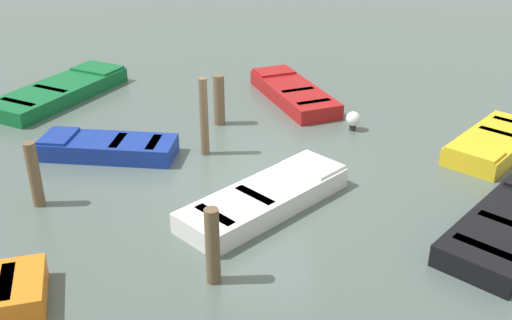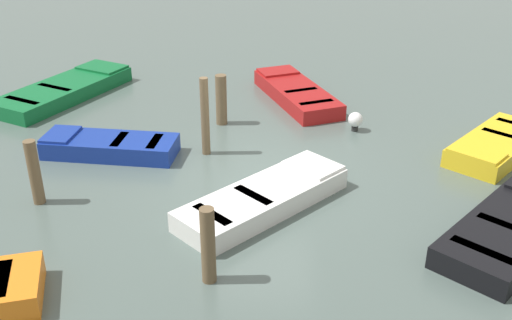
{
  "view_description": "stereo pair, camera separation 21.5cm",
  "coord_description": "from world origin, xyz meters",
  "px_view_note": "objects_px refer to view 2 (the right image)",
  "views": [
    {
      "loc": [
        -0.36,
        11.13,
        5.88
      ],
      "look_at": [
        0.0,
        0.0,
        0.35
      ],
      "focal_mm": 41.93,
      "sensor_mm": 36.0,
      "label": 1
    },
    {
      "loc": [
        -0.58,
        11.12,
        5.88
      ],
      "look_at": [
        0.0,
        0.0,
        0.35
      ],
      "focal_mm": 41.93,
      "sensor_mm": 36.0,
      "label": 2
    }
  ],
  "objects_px": {
    "rowboat_yellow": "(497,145)",
    "mooring_piling_center": "(205,117)",
    "mooring_piling_near_right": "(208,246)",
    "rowboat_blue": "(109,146)",
    "marker_buoy": "(355,120)",
    "rowboat_green": "(65,90)",
    "rowboat_black": "(512,227)",
    "mooring_piling_mid_left": "(221,100)",
    "rowboat_red": "(296,93)",
    "rowboat_white": "(265,198)",
    "mooring_piling_near_left": "(35,172)"
  },
  "relations": [
    {
      "from": "mooring_piling_mid_left",
      "to": "mooring_piling_near_right",
      "type": "bearing_deg",
      "value": 94.15
    },
    {
      "from": "rowboat_green",
      "to": "mooring_piling_mid_left",
      "type": "xyz_separation_m",
      "value": [
        -4.59,
        1.69,
        0.42
      ]
    },
    {
      "from": "mooring_piling_near_right",
      "to": "mooring_piling_center",
      "type": "height_order",
      "value": "mooring_piling_center"
    },
    {
      "from": "rowboat_white",
      "to": "mooring_piling_near_right",
      "type": "height_order",
      "value": "mooring_piling_near_right"
    },
    {
      "from": "rowboat_red",
      "to": "marker_buoy",
      "type": "relative_size",
      "value": 7.72
    },
    {
      "from": "rowboat_red",
      "to": "mooring_piling_mid_left",
      "type": "bearing_deg",
      "value": 109.73
    },
    {
      "from": "rowboat_red",
      "to": "rowboat_white",
      "type": "relative_size",
      "value": 1.09
    },
    {
      "from": "rowboat_white",
      "to": "mooring_piling_center",
      "type": "distance_m",
      "value": 2.79
    },
    {
      "from": "rowboat_blue",
      "to": "rowboat_green",
      "type": "xyz_separation_m",
      "value": [
        2.27,
        -3.61,
        -0.0
      ]
    },
    {
      "from": "rowboat_black",
      "to": "mooring_piling_mid_left",
      "type": "xyz_separation_m",
      "value": [
        5.58,
        -4.86,
        0.42
      ]
    },
    {
      "from": "rowboat_blue",
      "to": "mooring_piling_near_left",
      "type": "relative_size",
      "value": 2.31
    },
    {
      "from": "rowboat_red",
      "to": "mooring_piling_near_left",
      "type": "relative_size",
      "value": 2.84
    },
    {
      "from": "marker_buoy",
      "to": "mooring_piling_near_left",
      "type": "bearing_deg",
      "value": 30.63
    },
    {
      "from": "rowboat_green",
      "to": "rowboat_red",
      "type": "height_order",
      "value": "same"
    },
    {
      "from": "rowboat_yellow",
      "to": "mooring_piling_center",
      "type": "xyz_separation_m",
      "value": [
        6.54,
        0.33,
        0.68
      ]
    },
    {
      "from": "rowboat_black",
      "to": "marker_buoy",
      "type": "xyz_separation_m",
      "value": [
        2.28,
        -4.57,
        0.07
      ]
    },
    {
      "from": "rowboat_green",
      "to": "marker_buoy",
      "type": "xyz_separation_m",
      "value": [
        -7.9,
        1.98,
        0.07
      ]
    },
    {
      "from": "rowboat_blue",
      "to": "rowboat_green",
      "type": "relative_size",
      "value": 0.69
    },
    {
      "from": "rowboat_blue",
      "to": "mooring_piling_mid_left",
      "type": "xyz_separation_m",
      "value": [
        -2.33,
        -1.92,
        0.42
      ]
    },
    {
      "from": "rowboat_yellow",
      "to": "rowboat_green",
      "type": "relative_size",
      "value": 0.7
    },
    {
      "from": "rowboat_red",
      "to": "mooring_piling_mid_left",
      "type": "height_order",
      "value": "mooring_piling_mid_left"
    },
    {
      "from": "rowboat_blue",
      "to": "marker_buoy",
      "type": "relative_size",
      "value": 6.29
    },
    {
      "from": "rowboat_blue",
      "to": "rowboat_white",
      "type": "relative_size",
      "value": 0.89
    },
    {
      "from": "mooring_piling_near_right",
      "to": "marker_buoy",
      "type": "bearing_deg",
      "value": -115.25
    },
    {
      "from": "rowboat_blue",
      "to": "mooring_piling_near_right",
      "type": "xyz_separation_m",
      "value": [
        -2.79,
        4.4,
        0.44
      ]
    },
    {
      "from": "rowboat_blue",
      "to": "mooring_piling_mid_left",
      "type": "height_order",
      "value": "mooring_piling_mid_left"
    },
    {
      "from": "rowboat_green",
      "to": "mooring_piling_near_left",
      "type": "distance_m",
      "value": 5.98
    },
    {
      "from": "mooring_piling_mid_left",
      "to": "marker_buoy",
      "type": "relative_size",
      "value": 2.65
    },
    {
      "from": "rowboat_white",
      "to": "mooring_piling_center",
      "type": "height_order",
      "value": "mooring_piling_center"
    },
    {
      "from": "mooring_piling_near_right",
      "to": "marker_buoy",
      "type": "xyz_separation_m",
      "value": [
        -2.85,
        -6.03,
        -0.37
      ]
    },
    {
      "from": "rowboat_yellow",
      "to": "mooring_piling_near_right",
      "type": "bearing_deg",
      "value": -10.61
    },
    {
      "from": "mooring_piling_center",
      "to": "rowboat_blue",
      "type": "bearing_deg",
      "value": 4.57
    },
    {
      "from": "rowboat_yellow",
      "to": "rowboat_blue",
      "type": "distance_m",
      "value": 8.71
    },
    {
      "from": "rowboat_yellow",
      "to": "rowboat_red",
      "type": "bearing_deg",
      "value": -85.63
    },
    {
      "from": "mooring_piling_near_right",
      "to": "rowboat_blue",
      "type": "bearing_deg",
      "value": -57.67
    },
    {
      "from": "rowboat_yellow",
      "to": "marker_buoy",
      "type": "relative_size",
      "value": 6.38
    },
    {
      "from": "rowboat_yellow",
      "to": "rowboat_black",
      "type": "bearing_deg",
      "value": 26.88
    },
    {
      "from": "rowboat_red",
      "to": "mooring_piling_near_left",
      "type": "bearing_deg",
      "value": 116.14
    },
    {
      "from": "rowboat_black",
      "to": "rowboat_yellow",
      "type": "bearing_deg",
      "value": 27.46
    },
    {
      "from": "mooring_piling_near_right",
      "to": "mooring_piling_center",
      "type": "bearing_deg",
      "value": -82.18
    },
    {
      "from": "rowboat_green",
      "to": "rowboat_blue",
      "type": "bearing_deg",
      "value": -122.56
    },
    {
      "from": "rowboat_black",
      "to": "mooring_piling_near_left",
      "type": "relative_size",
      "value": 2.73
    },
    {
      "from": "rowboat_black",
      "to": "marker_buoy",
      "type": "bearing_deg",
      "value": 66.79
    },
    {
      "from": "rowboat_red",
      "to": "marker_buoy",
      "type": "xyz_separation_m",
      "value": [
        -1.42,
        2.05,
        0.07
      ]
    },
    {
      "from": "rowboat_yellow",
      "to": "rowboat_red",
      "type": "relative_size",
      "value": 0.83
    },
    {
      "from": "mooring_piling_mid_left",
      "to": "mooring_piling_near_left",
      "type": "relative_size",
      "value": 0.97
    },
    {
      "from": "rowboat_green",
      "to": "rowboat_white",
      "type": "bearing_deg",
      "value": -109.28
    },
    {
      "from": "rowboat_green",
      "to": "mooring_piling_center",
      "type": "relative_size",
      "value": 2.45
    },
    {
      "from": "rowboat_green",
      "to": "mooring_piling_mid_left",
      "type": "height_order",
      "value": "mooring_piling_mid_left"
    },
    {
      "from": "rowboat_yellow",
      "to": "rowboat_white",
      "type": "height_order",
      "value": "same"
    }
  ]
}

